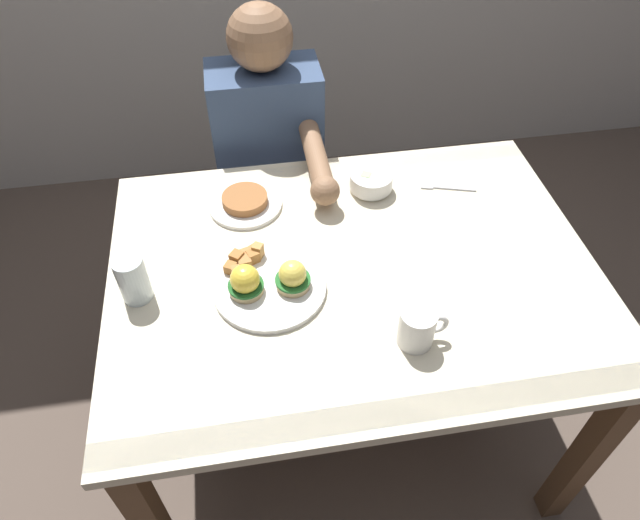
{
  "coord_description": "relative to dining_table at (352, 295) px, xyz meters",
  "views": [
    {
      "loc": [
        -0.24,
        -0.93,
        1.77
      ],
      "look_at": [
        -0.08,
        0.0,
        0.78
      ],
      "focal_mm": 32.02,
      "sensor_mm": 36.0,
      "label": 1
    }
  ],
  "objects": [
    {
      "name": "water_glass_near",
      "position": [
        -0.52,
        -0.01,
        0.16
      ],
      "size": [
        0.07,
        0.07,
        0.12
      ],
      "color": "silver",
      "rests_on": "dining_table"
    },
    {
      "name": "eggs_benedict_plate",
      "position": [
        -0.22,
        -0.04,
        0.13
      ],
      "size": [
        0.27,
        0.27,
        0.09
      ],
      "color": "white",
      "rests_on": "dining_table"
    },
    {
      "name": "ground_plane",
      "position": [
        0.0,
        0.0,
        -0.63
      ],
      "size": [
        6.0,
        6.0,
        0.0
      ],
      "primitive_type": "plane",
      "color": "brown"
    },
    {
      "name": "dining_table",
      "position": [
        0.0,
        0.0,
        0.0
      ],
      "size": [
        1.2,
        0.9,
        0.74
      ],
      "color": "beige",
      "rests_on": "ground_plane"
    },
    {
      "name": "diner_person",
      "position": [
        -0.15,
        0.6,
        0.02
      ],
      "size": [
        0.34,
        0.54,
        1.14
      ],
      "color": "#33333D",
      "rests_on": "ground_plane"
    },
    {
      "name": "coffee_mug",
      "position": [
        0.09,
        -0.24,
        0.16
      ],
      "size": [
        0.11,
        0.08,
        0.09
      ],
      "color": "white",
      "rests_on": "dining_table"
    },
    {
      "name": "fruit_bowl",
      "position": [
        0.11,
        0.29,
        0.14
      ],
      "size": [
        0.12,
        0.12,
        0.06
      ],
      "color": "white",
      "rests_on": "dining_table"
    },
    {
      "name": "fork",
      "position": [
        0.32,
        0.26,
        0.11
      ],
      "size": [
        0.15,
        0.06,
        0.0
      ],
      "color": "silver",
      "rests_on": "dining_table"
    },
    {
      "name": "side_plate",
      "position": [
        -0.25,
        0.27,
        0.12
      ],
      "size": [
        0.2,
        0.2,
        0.04
      ],
      "color": "white",
      "rests_on": "dining_table"
    }
  ]
}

